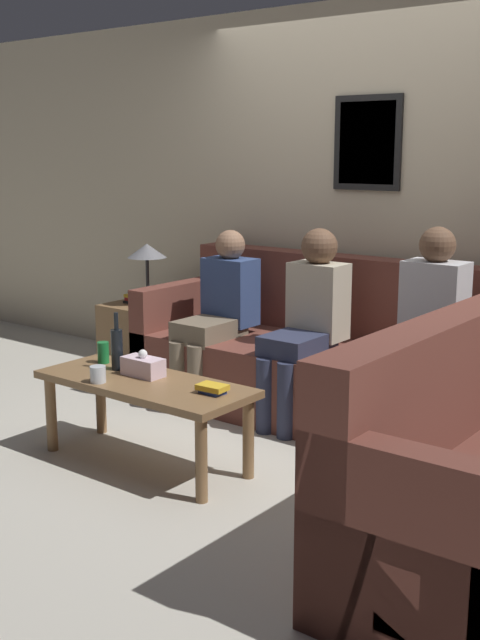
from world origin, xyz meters
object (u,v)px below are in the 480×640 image
person_left (218,310)px  person_middle (307,317)px  coffee_table (145,392)px  person_right (425,331)px  wine_bottle (117,348)px  drinking_glass (98,374)px  couch_main (326,363)px  teddy_bear (370,497)px

person_left → person_middle: size_ratio=0.96×
coffee_table → person_middle: bearing=75.0°
person_right → person_left: bearing=-178.4°
coffee_table → wine_bottle: 0.33m
wine_bottle → person_right: (1.32, 1.07, 0.09)m
wine_bottle → person_left: bearing=97.0°
drinking_glass → person_right: 1.80m
couch_main → person_right: 0.84m
person_left → teddy_bear: bearing=-30.0°
couch_main → wine_bottle: (-0.58, -1.25, 0.26)m
person_left → person_right: (1.45, 0.04, 0.05)m
coffee_table → couch_main: bearing=76.4°
drinking_glass → teddy_bear: 1.53m
couch_main → person_middle: (-0.02, -0.20, 0.33)m
coffee_table → person_left: (-0.39, 1.09, 0.23)m
wine_bottle → person_right: 1.70m
teddy_bear → couch_main: bearing=129.4°
wine_bottle → teddy_bear: 1.62m
drinking_glass → person_middle: person_middle is taller
coffee_table → wine_bottle: (-0.26, 0.06, 0.19)m
wine_bottle → person_middle: size_ratio=0.27×
teddy_bear → person_left: bearing=150.0°
teddy_bear → drinking_glass: bearing=-168.3°
wine_bottle → drinking_glass: wine_bottle is taller
couch_main → person_left: bearing=-162.9°
person_left → wine_bottle: bearing=-83.0°
couch_main → person_right: (0.74, -0.18, 0.35)m
teddy_bear → person_right: bearing=103.0°
person_middle → teddy_bear: bearing=-44.9°
couch_main → person_left: 0.79m
coffee_table → drinking_glass: 0.26m
couch_main → drinking_glass: 1.57m
coffee_table → person_left: 1.18m
person_right → teddy_bear: bearing=-77.0°
teddy_bear → wine_bottle: bearing=-177.6°
coffee_table → person_right: person_right is taller
drinking_glass → coffee_table: bearing=48.2°
wine_bottle → person_right: bearing=39.1°
drinking_glass → person_right: bearing=47.1°
wine_bottle → drinking_glass: size_ratio=3.70×
wine_bottle → drinking_glass: 0.27m
teddy_bear → person_middle: bearing=135.1°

